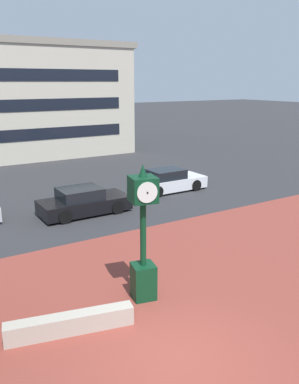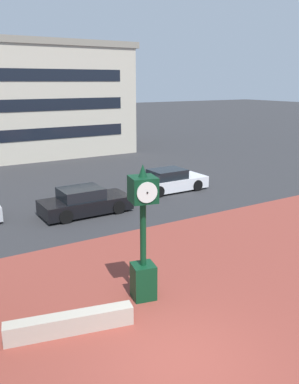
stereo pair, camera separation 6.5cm
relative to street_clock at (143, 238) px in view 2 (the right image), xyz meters
name	(u,v)px [view 2 (the right image)]	position (x,y,z in m)	size (l,w,h in m)	color
ground_plane	(177,357)	(-0.69, -2.68, -1.84)	(200.00, 200.00, 0.00)	#2D2D30
plaza_brick_paving	(138,318)	(-0.69, -0.87, -1.84)	(44.00, 11.63, 0.01)	brown
planter_wall	(70,323)	(-2.43, -0.51, -1.59)	(3.20, 0.40, 0.50)	#ADA393
street_clock	(143,238)	(0.00, 0.00, 0.00)	(0.83, 0.86, 3.97)	#0C381E
car_street_near	(84,202)	(1.54, 8.13, -1.27)	(4.24, 1.96, 1.28)	black
car_street_far	(170,181)	(7.31, 9.47, -1.27)	(4.28, 1.88, 1.28)	silver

